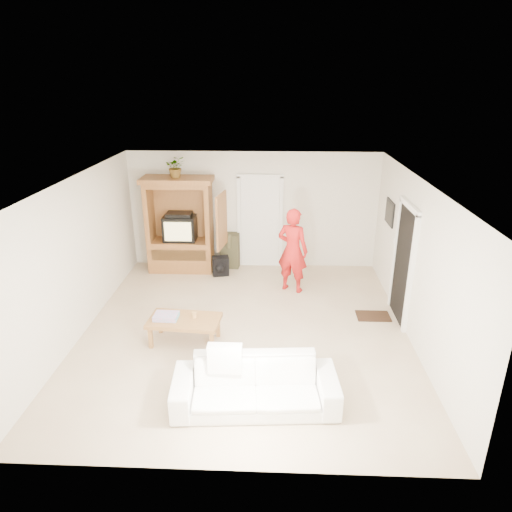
{
  "coord_description": "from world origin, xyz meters",
  "views": [
    {
      "loc": [
        0.48,
        -6.82,
        4.06
      ],
      "look_at": [
        0.16,
        0.6,
        1.15
      ],
      "focal_mm": 32.0,
      "sensor_mm": 36.0,
      "label": 1
    }
  ],
  "objects_px": {
    "armoire": "(181,231)",
    "man": "(293,250)",
    "coffee_table": "(184,322)",
    "sofa": "(255,385)"
  },
  "relations": [
    {
      "from": "coffee_table",
      "to": "sofa",
      "type": "bearing_deg",
      "value": -46.21
    },
    {
      "from": "armoire",
      "to": "sofa",
      "type": "xyz_separation_m",
      "value": [
        1.83,
        -4.56,
        -0.6
      ]
    },
    {
      "from": "armoire",
      "to": "coffee_table",
      "type": "relative_size",
      "value": 1.76
    },
    {
      "from": "armoire",
      "to": "coffee_table",
      "type": "bearing_deg",
      "value": -78.56
    },
    {
      "from": "armoire",
      "to": "man",
      "type": "bearing_deg",
      "value": -22.29
    },
    {
      "from": "man",
      "to": "armoire",
      "type": "bearing_deg",
      "value": 1.78
    },
    {
      "from": "man",
      "to": "coffee_table",
      "type": "xyz_separation_m",
      "value": [
        -1.8,
        -2.06,
        -0.49
      ]
    },
    {
      "from": "armoire",
      "to": "sofa",
      "type": "relative_size",
      "value": 0.98
    },
    {
      "from": "armoire",
      "to": "coffee_table",
      "type": "xyz_separation_m",
      "value": [
        0.62,
        -3.05,
        -0.54
      ]
    },
    {
      "from": "armoire",
      "to": "man",
      "type": "height_order",
      "value": "armoire"
    }
  ]
}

